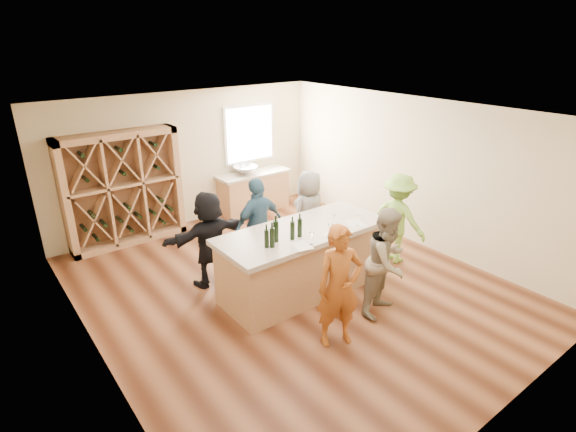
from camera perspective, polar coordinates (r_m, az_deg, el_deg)
floor at (r=7.51m, az=0.33°, el=-9.15°), size 6.00×7.00×0.10m
ceiling at (r=6.49m, az=0.38°, el=13.28°), size 6.00×7.00×0.10m
wall_back at (r=9.78m, az=-12.60°, el=7.14°), size 6.00×0.10×2.80m
wall_front at (r=4.88m, az=27.35°, el=-10.87°), size 6.00×0.10×2.80m
wall_left at (r=5.70m, az=-24.80°, el=-5.59°), size 0.10×7.00×2.80m
wall_right at (r=8.97m, az=16.02°, el=5.45°), size 0.10×7.00×2.80m
window_frame at (r=10.33m, az=-4.96°, el=10.38°), size 1.30×0.06×1.30m
window_pane at (r=10.30m, az=-4.85°, el=10.35°), size 1.18×0.01×1.18m
wine_rack at (r=9.11m, az=-20.19°, el=3.20°), size 2.20×0.45×2.20m
back_counter_base at (r=10.41m, az=-4.38°, el=2.95°), size 1.60×0.58×0.86m
back_counter_top at (r=10.27m, az=-4.45°, el=5.37°), size 1.70×0.62×0.06m
sink at (r=10.13m, az=-5.42°, el=5.83°), size 0.54×0.54×0.19m
faucet at (r=10.26m, az=-5.97°, el=6.36°), size 0.02×0.02×0.30m
tasting_counter_base at (r=7.12m, az=1.84°, el=-5.93°), size 2.60×1.00×1.00m
tasting_counter_top at (r=6.88m, az=1.89°, el=-1.97°), size 2.72×1.12×0.08m
wine_bottle_a at (r=6.24m, az=-2.74°, el=-2.89°), size 0.08×0.08×0.27m
wine_bottle_b at (r=6.24m, az=-2.03°, el=-2.75°), size 0.09×0.09×0.29m
wine_bottle_c at (r=6.40m, az=-1.55°, el=-1.94°), size 0.10×0.10×0.32m
wine_bottle_d at (r=6.48m, az=0.57°, el=-1.87°), size 0.08×0.08×0.27m
wine_bottle_e at (r=6.56m, az=1.50°, el=-1.51°), size 0.08×0.08×0.28m
wine_glass_a at (r=6.34m, az=2.98°, el=-2.87°), size 0.09×0.09×0.19m
wine_glass_b at (r=6.62m, az=5.36°, el=-1.76°), size 0.09×0.09×0.20m
wine_glass_c at (r=7.01m, az=8.89°, el=-0.62°), size 0.07×0.07×0.18m
wine_glass_d at (r=7.01m, az=5.76°, el=-0.54°), size 0.07×0.07×0.16m
tasting_menu_a at (r=6.34m, az=1.73°, el=-3.77°), size 0.29×0.36×0.00m
tasting_menu_b at (r=6.71m, az=5.93°, el=-2.35°), size 0.30×0.35×0.00m
tasting_menu_c at (r=7.14m, az=8.61°, el=-0.95°), size 0.33×0.39×0.00m
person_near_left at (r=5.87m, az=6.53°, el=-8.89°), size 0.73×0.64×1.69m
person_near_right at (r=6.62m, az=12.48°, el=-5.72°), size 0.88×0.62×1.63m
person_server at (r=8.16m, az=13.73°, el=-0.31°), size 0.68×1.13×1.64m
person_far_mid at (r=7.63m, az=-3.76°, el=-1.18°), size 1.02×0.59×1.67m
person_far_right at (r=8.24m, az=2.66°, el=0.37°), size 0.84×0.62×1.59m
person_far_left at (r=7.32m, az=-9.94°, el=-2.85°), size 1.49×0.56×1.59m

